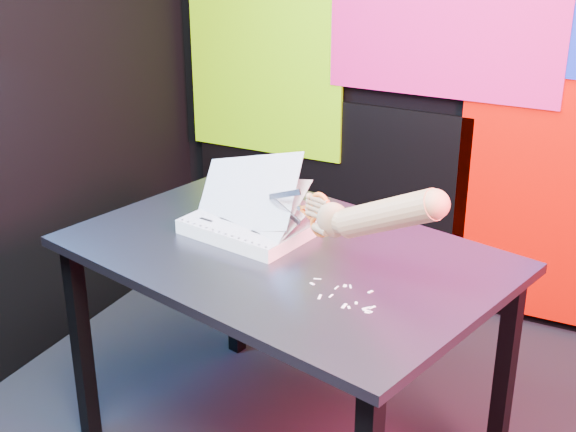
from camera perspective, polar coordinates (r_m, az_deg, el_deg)
The scene contains 7 objects.
room at distance 1.82m, azimuth 5.97°, elevation 9.55°, with size 3.01×3.01×2.71m.
backdrop at distance 3.27m, azimuth 16.01°, elevation 7.70°, with size 2.88×0.05×2.08m.
work_table at distance 2.41m, azimuth -0.21°, elevation -4.23°, with size 1.43×1.12×0.75m.
printout_stack at distance 2.48m, azimuth -2.82°, elevation -0.63°, with size 0.41×0.33×0.28m.
scissors at distance 2.27m, azimuth 1.96°, elevation 0.19°, with size 0.23×0.08×0.14m.
hand_forearm at distance 2.12m, azimuth 6.46°, elevation 0.08°, with size 0.44×0.18×0.23m.
paper_clippings at distance 2.11m, azimuth 4.31°, elevation -5.89°, with size 0.21×0.13×0.00m.
Camera 1 is at (0.62, -1.66, 1.77)m, focal length 50.00 mm.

